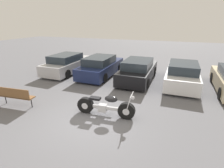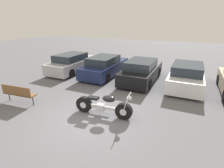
{
  "view_description": "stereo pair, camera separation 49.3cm",
  "coord_description": "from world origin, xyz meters",
  "px_view_note": "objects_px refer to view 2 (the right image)",
  "views": [
    {
      "loc": [
        2.85,
        -5.28,
        3.62
      ],
      "look_at": [
        0.11,
        1.85,
        0.85
      ],
      "focal_mm": 28.0,
      "sensor_mm": 36.0,
      "label": 1
    },
    {
      "loc": [
        3.3,
        -5.09,
        3.62
      ],
      "look_at": [
        0.11,
        1.85,
        0.85
      ],
      "focal_mm": 28.0,
      "sensor_mm": 36.0,
      "label": 2
    }
  ],
  "objects_px": {
    "motorcycle": "(103,106)",
    "parked_car_black": "(141,71)",
    "parked_car_navy": "(105,66)",
    "parked_car_white": "(186,76)",
    "park_bench": "(18,93)",
    "parked_car_silver": "(73,63)"
  },
  "relations": [
    {
      "from": "motorcycle",
      "to": "parked_car_black",
      "type": "bearing_deg",
      "value": 87.46
    },
    {
      "from": "parked_car_navy",
      "to": "parked_car_white",
      "type": "distance_m",
      "value": 5.27
    },
    {
      "from": "park_bench",
      "to": "parked_car_white",
      "type": "bearing_deg",
      "value": 39.72
    },
    {
      "from": "parked_car_black",
      "to": "parked_car_white",
      "type": "relative_size",
      "value": 1.0
    },
    {
      "from": "park_bench",
      "to": "parked_car_silver",
      "type": "bearing_deg",
      "value": 100.9
    },
    {
      "from": "motorcycle",
      "to": "park_bench",
      "type": "relative_size",
      "value": 1.45
    },
    {
      "from": "parked_car_silver",
      "to": "parked_car_white",
      "type": "height_order",
      "value": "same"
    },
    {
      "from": "parked_car_navy",
      "to": "parked_car_white",
      "type": "height_order",
      "value": "same"
    },
    {
      "from": "parked_car_silver",
      "to": "park_bench",
      "type": "bearing_deg",
      "value": -79.1
    },
    {
      "from": "parked_car_navy",
      "to": "parked_car_black",
      "type": "bearing_deg",
      "value": -1.57
    },
    {
      "from": "parked_car_silver",
      "to": "parked_car_white",
      "type": "xyz_separation_m",
      "value": [
        7.91,
        0.16,
        0.0
      ]
    },
    {
      "from": "park_bench",
      "to": "parked_car_navy",
      "type": "bearing_deg",
      "value": 74.44
    },
    {
      "from": "parked_car_black",
      "to": "park_bench",
      "type": "xyz_separation_m",
      "value": [
        -4.21,
        -5.57,
        -0.09
      ]
    },
    {
      "from": "parked_car_navy",
      "to": "park_bench",
      "type": "relative_size",
      "value": 2.7
    },
    {
      "from": "motorcycle",
      "to": "parked_car_navy",
      "type": "xyz_separation_m",
      "value": [
        -2.42,
        4.97,
        0.22
      ]
    },
    {
      "from": "parked_car_black",
      "to": "parked_car_white",
      "type": "height_order",
      "value": "same"
    },
    {
      "from": "parked_car_white",
      "to": "park_bench",
      "type": "distance_m",
      "value": 8.9
    },
    {
      "from": "parked_car_black",
      "to": "parked_car_navy",
      "type": "bearing_deg",
      "value": 178.43
    },
    {
      "from": "motorcycle",
      "to": "parked_car_white",
      "type": "height_order",
      "value": "parked_car_white"
    },
    {
      "from": "parked_car_silver",
      "to": "parked_car_black",
      "type": "xyz_separation_m",
      "value": [
        5.27,
        0.04,
        0.0
      ]
    },
    {
      "from": "parked_car_white",
      "to": "park_bench",
      "type": "xyz_separation_m",
      "value": [
        -6.85,
        -5.69,
        -0.09
      ]
    },
    {
      "from": "parked_car_black",
      "to": "park_bench",
      "type": "relative_size",
      "value": 2.7
    }
  ]
}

